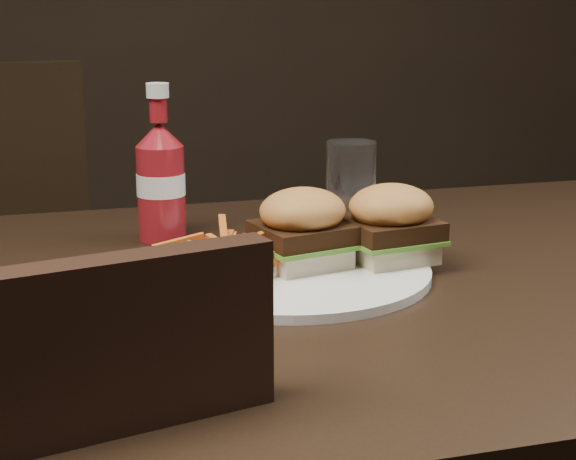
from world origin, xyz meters
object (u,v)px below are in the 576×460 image
object	(u,v)px
dining_table	(318,295)
plate	(291,272)
ketchup_bottle	(161,193)
tumbler	(351,180)

from	to	relation	value
dining_table	plate	bearing A→B (deg)	154.51
plate	ketchup_bottle	size ratio (longest dim) A/B	2.58
dining_table	ketchup_bottle	world-z (taller)	ketchup_bottle
plate	dining_table	bearing A→B (deg)	-25.49
dining_table	tumbler	distance (m)	0.28
tumbler	dining_table	bearing A→B (deg)	-117.33
dining_table	tumbler	world-z (taller)	tumbler
plate	ketchup_bottle	distance (m)	0.23
tumbler	ketchup_bottle	bearing A→B (deg)	-172.26
plate	tumbler	world-z (taller)	tumbler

